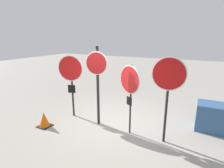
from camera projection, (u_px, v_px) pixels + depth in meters
ground_plane at (116, 125)px, 5.86m from camera, size 40.00×40.00×0.00m
stop_sign_0 at (71, 73)px, 6.12m from camera, size 0.88×0.28×2.26m
stop_sign_1 at (97, 74)px, 5.50m from camera, size 0.73×0.19×2.59m
stop_sign_2 at (130, 84)px, 4.97m from camera, size 0.74×0.42×2.11m
stop_sign_3 at (168, 82)px, 4.45m from camera, size 0.87×0.15×2.40m
traffic_cone_0 at (44, 120)px, 5.72m from camera, size 0.40×0.40×0.49m
storage_crate at (215, 118)px, 5.43m from camera, size 1.10×0.74×0.86m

